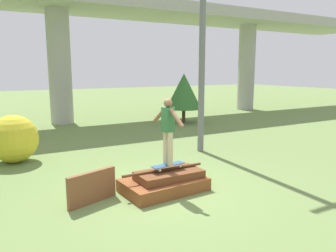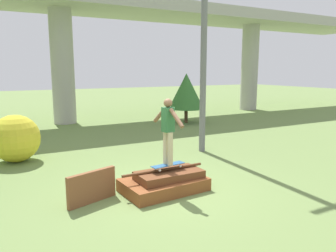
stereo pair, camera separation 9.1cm
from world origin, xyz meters
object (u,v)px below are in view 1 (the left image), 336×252
at_px(skater, 168,127).
at_px(tree_behind_right, 184,91).
at_px(bush_yellow_flowering, 14,139).
at_px(utility_pole, 203,11).
at_px(skateboard, 168,165).

bearing_deg(skater, tree_behind_right, 55.95).
height_order(skater, bush_yellow_flowering, skater).
bearing_deg(tree_behind_right, bush_yellow_flowering, -155.42).
distance_m(skater, tree_behind_right, 9.51).
distance_m(skater, utility_pole, 4.84).
bearing_deg(tree_behind_right, skateboard, -124.05).
bearing_deg(utility_pole, skateboard, -135.88).
bearing_deg(utility_pole, skater, -135.88).
distance_m(skateboard, bush_yellow_flowering, 5.02).
relative_size(skateboard, skater, 0.56).
distance_m(utility_pole, bush_yellow_flowering, 6.85).
xyz_separation_m(skater, tree_behind_right, (5.32, 7.88, 0.17)).
relative_size(utility_pole, tree_behind_right, 3.49).
height_order(skateboard, skater, skater).
bearing_deg(bush_yellow_flowering, skateboard, -56.17).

